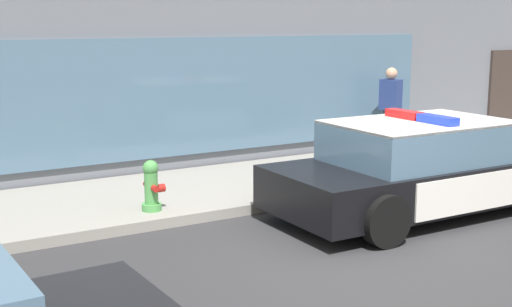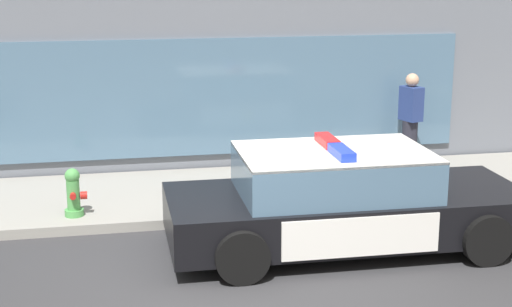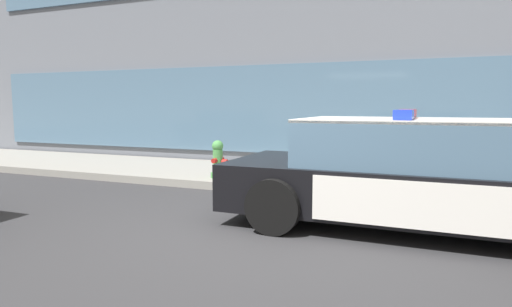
{
  "view_description": "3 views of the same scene",
  "coord_description": "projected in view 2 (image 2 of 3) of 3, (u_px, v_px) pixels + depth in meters",
  "views": [
    {
      "loc": [
        -5.37,
        -6.27,
        2.81
      ],
      "look_at": [
        -0.64,
        1.69,
        1.01
      ],
      "focal_mm": 48.51,
      "sensor_mm": 36.0,
      "label": 1
    },
    {
      "loc": [
        -1.31,
        -8.73,
        3.87
      ],
      "look_at": [
        0.88,
        2.27,
        1.06
      ],
      "focal_mm": 54.89,
      "sensor_mm": 36.0,
      "label": 2
    },
    {
      "loc": [
        1.96,
        -4.72,
        1.55
      ],
      "look_at": [
        -0.85,
        2.24,
        0.7
      ],
      "focal_mm": 30.16,
      "sensor_mm": 36.0,
      "label": 3
    }
  ],
  "objects": [
    {
      "name": "police_cruiser",
      "position": [
        343.0,
        200.0,
        10.59
      ],
      "size": [
        4.87,
        2.13,
        1.49
      ],
      "rotation": [
        0.0,
        0.0,
        -0.01
      ],
      "color": "black",
      "rests_on": "ground"
    },
    {
      "name": "ground",
      "position": [
        222.0,
        286.0,
        9.49
      ],
      "size": [
        48.0,
        48.0,
        0.0
      ],
      "primitive_type": "plane",
      "color": "#303033"
    },
    {
      "name": "fire_hydrant",
      "position": [
        74.0,
        193.0,
        11.52
      ],
      "size": [
        0.34,
        0.39,
        0.73
      ],
      "color": "#4C994C",
      "rests_on": "sidewalk"
    },
    {
      "name": "sidewalk",
      "position": [
        189.0,
        195.0,
        12.85
      ],
      "size": [
        48.0,
        2.8,
        0.15
      ],
      "primitive_type": "cube",
      "color": "gray",
      "rests_on": "ground"
    },
    {
      "name": "pedestrian_on_sidewalk",
      "position": [
        410.0,
        120.0,
        14.2
      ],
      "size": [
        0.38,
        0.46,
        1.71
      ],
      "rotation": [
        0.0,
        0.0,
        0.33
      ],
      "color": "#23232D",
      "rests_on": "sidewalk"
    }
  ]
}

